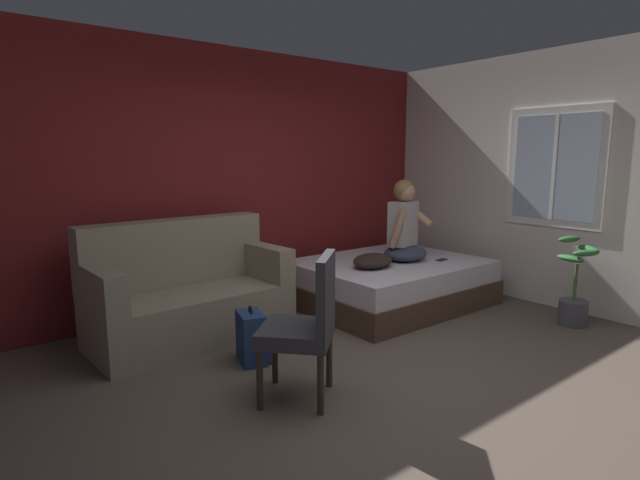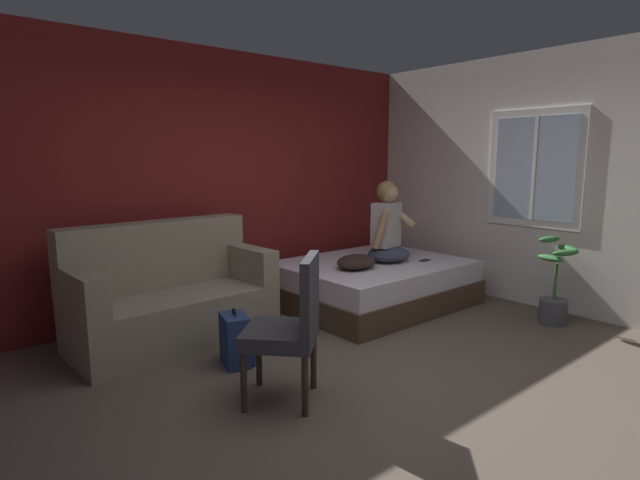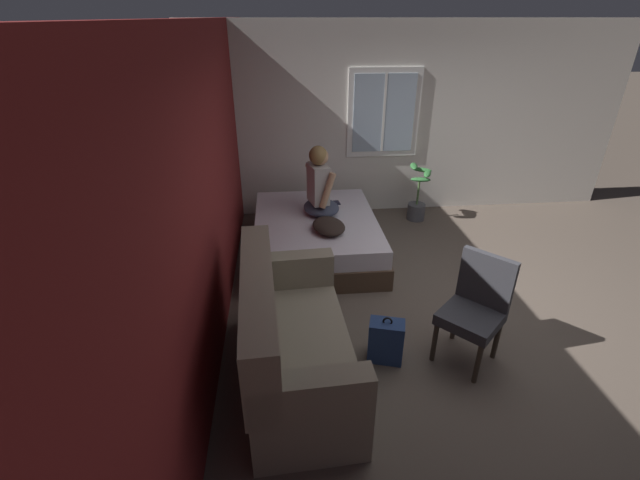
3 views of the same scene
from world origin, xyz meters
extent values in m
plane|color=brown|center=(0.00, 0.00, 0.00)|extent=(40.00, 40.00, 0.00)
cube|color=maroon|center=(0.00, 2.58, 1.35)|extent=(10.37, 0.16, 2.70)
cube|color=silver|center=(2.77, 0.00, 1.35)|extent=(0.16, 6.39, 2.70)
cube|color=white|center=(2.67, 0.40, 1.49)|extent=(0.02, 1.04, 1.24)
cube|color=#9EB2C6|center=(2.66, 0.40, 1.49)|extent=(0.01, 0.88, 1.08)
cube|color=white|center=(2.66, 0.40, 1.49)|extent=(0.01, 0.04, 1.08)
cube|color=#4C3828|center=(1.39, 1.49, 0.13)|extent=(1.96, 1.55, 0.26)
cube|color=silver|center=(1.39, 1.49, 0.37)|extent=(1.90, 1.50, 0.22)
cube|color=gray|center=(-0.77, 1.81, 0.22)|extent=(1.74, 0.89, 0.44)
cube|color=gray|center=(-0.78, 2.11, 0.74)|extent=(1.71, 0.33, 0.60)
cube|color=gray|center=(-1.53, 1.77, 0.60)|extent=(0.22, 0.81, 0.32)
cube|color=gray|center=(-0.01, 1.85, 0.60)|extent=(0.22, 0.81, 0.32)
cylinder|color=#382D23|center=(-0.67, 0.63, 0.20)|extent=(0.04, 0.04, 0.40)
cylinder|color=#382D23|center=(-0.95, 0.36, 0.20)|extent=(0.04, 0.04, 0.40)
cylinder|color=#382D23|center=(-0.40, 0.34, 0.20)|extent=(0.04, 0.04, 0.40)
cylinder|color=#382D23|center=(-0.69, 0.08, 0.20)|extent=(0.04, 0.04, 0.40)
cube|color=#333338|center=(-0.68, 0.35, 0.45)|extent=(0.65, 0.65, 0.10)
cube|color=#333338|center=(-0.54, 0.21, 0.74)|extent=(0.38, 0.36, 0.48)
ellipsoid|color=#383D51|center=(1.53, 1.40, 0.56)|extent=(0.61, 0.55, 0.16)
cube|color=#B2ADA8|center=(1.53, 1.44, 0.88)|extent=(0.37, 0.27, 0.48)
cylinder|color=tan|center=(1.34, 1.35, 0.86)|extent=(0.13, 0.22, 0.44)
cylinder|color=tan|center=(1.71, 1.41, 0.98)|extent=(0.17, 0.38, 0.29)
sphere|color=tan|center=(1.53, 1.42, 1.23)|extent=(0.21, 0.21, 0.21)
ellipsoid|color=olive|center=(1.53, 1.44, 1.24)|extent=(0.27, 0.27, 0.23)
cube|color=navy|center=(-0.62, 1.05, 0.20)|extent=(0.26, 0.34, 0.40)
cube|color=navy|center=(-0.51, 1.02, 0.11)|extent=(0.11, 0.24, 0.18)
torus|color=black|center=(-0.62, 1.05, 0.42)|extent=(0.04, 0.09, 0.09)
ellipsoid|color=#2D231E|center=(1.01, 1.37, 0.55)|extent=(0.56, 0.47, 0.14)
cube|color=black|center=(1.85, 1.16, 0.48)|extent=(0.15, 0.08, 0.01)
cylinder|color=#4C4C51|center=(2.26, -0.09, 0.12)|extent=(0.26, 0.26, 0.24)
cylinder|color=#426033|center=(2.26, -0.09, 0.42)|extent=(0.03, 0.03, 0.36)
ellipsoid|color=#2D6B33|center=(2.16, -0.07, 0.66)|extent=(0.15, 0.29, 0.06)
ellipsoid|color=#2D6B33|center=(2.35, -0.14, 0.74)|extent=(0.22, 0.29, 0.06)
ellipsoid|color=#2D6B33|center=(2.28, 0.01, 0.82)|extent=(0.29, 0.15, 0.06)
ellipsoid|color=#2D6B33|center=(2.22, -0.18, 0.72)|extent=(0.30, 0.21, 0.06)
camera|label=1|loc=(-2.49, -2.21, 1.60)|focal=28.00mm
camera|label=2|loc=(-2.49, -2.21, 1.60)|focal=28.00mm
camera|label=3|loc=(-3.44, 1.89, 2.71)|focal=24.00mm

